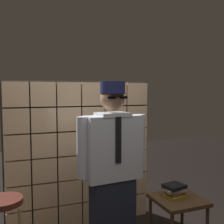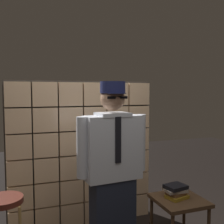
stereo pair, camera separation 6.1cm
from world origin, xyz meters
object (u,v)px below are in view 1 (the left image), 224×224
Objects in this scene: side_table at (178,204)px; book_stack at (175,191)px; bar_stool at (4,220)px; standing_person at (113,171)px.

side_table is 2.01× the size of book_stack.
book_stack is at bearing -1.14° from bar_stool.
standing_person is 2.38× the size of bar_stool.
bar_stool is 2.90× the size of book_stack.
side_table is at bearing -2.10° from bar_stool.
side_table is (1.78, -0.07, -0.11)m from bar_stool.
bar_stool is (-0.98, 0.14, -0.37)m from standing_person.
bar_stool is 1.79m from side_table.
book_stack is at bearing 2.91° from standing_person.
standing_person is at bearing -174.72° from side_table.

